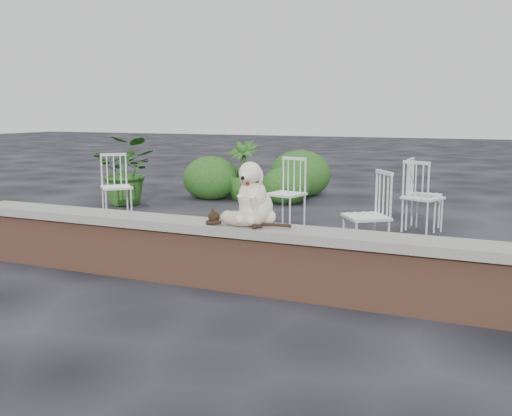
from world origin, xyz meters
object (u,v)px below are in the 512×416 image
at_px(dog, 256,192).
at_px(chair_b, 286,193).
at_px(cat, 241,218).
at_px(potted_plant_a, 127,170).
at_px(chair_a, 116,186).
at_px(chair_e, 424,194).
at_px(potted_plant_b, 242,170).
at_px(chair_d, 366,215).
at_px(chair_c, 423,196).

bearing_deg(dog, chair_b, 105.42).
distance_m(dog, cat, 0.27).
xyz_separation_m(cat, potted_plant_a, (-3.69, 3.50, -0.08)).
relative_size(dog, chair_a, 0.60).
height_order(chair_a, chair_b, same).
height_order(dog, chair_b, dog).
bearing_deg(chair_b, chair_e, 32.00).
relative_size(chair_b, potted_plant_b, 0.90).
bearing_deg(chair_d, cat, -61.55).
xyz_separation_m(chair_b, potted_plant_a, (-3.10, 0.71, 0.11)).
height_order(cat, chair_c, chair_c).
distance_m(dog, potted_plant_a, 5.05).
distance_m(chair_c, chair_d, 1.67).
xyz_separation_m(chair_d, potted_plant_b, (-2.90, 3.20, 0.05)).
distance_m(chair_c, chair_a, 4.35).
distance_m(chair_e, chair_a, 4.38).
height_order(dog, potted_plant_a, potted_plant_a).
bearing_deg(cat, chair_a, 143.06).
bearing_deg(chair_d, potted_plant_b, -173.12).
distance_m(dog, chair_d, 1.60).
distance_m(chair_a, potted_plant_a, 1.18).
height_order(dog, chair_a, dog).
height_order(cat, chair_e, chair_e).
xyz_separation_m(chair_e, potted_plant_b, (-3.28, 1.39, 0.05)).
relative_size(chair_c, chair_b, 1.00).
xyz_separation_m(chair_c, chair_b, (-1.74, -0.38, 0.00)).
bearing_deg(potted_plant_a, chair_c, -3.94).
height_order(cat, potted_plant_b, potted_plant_b).
bearing_deg(dog, potted_plant_b, 116.91).
xyz_separation_m(cat, potted_plant_b, (-2.14, 4.74, -0.13)).
bearing_deg(chair_e, chair_a, 105.50).
bearing_deg(potted_plant_b, chair_b, -51.61).
height_order(dog, cat, dog).
height_order(chair_e, chair_a, same).
xyz_separation_m(chair_c, chair_a, (-4.29, -0.71, 0.00)).
height_order(chair_e, potted_plant_b, potted_plant_b).
bearing_deg(cat, potted_plant_b, 115.39).
bearing_deg(chair_c, dog, 94.58).
bearing_deg(cat, chair_b, 103.11).
bearing_deg(dog, chair_c, 71.52).
xyz_separation_m(chair_e, potted_plant_a, (-4.83, 0.14, 0.11)).
xyz_separation_m(cat, chair_c, (1.15, 3.16, -0.19)).
height_order(cat, chair_a, chair_a).
xyz_separation_m(cat, chair_a, (-3.14, 2.46, -0.19)).
bearing_deg(potted_plant_b, dog, -64.15).
relative_size(cat, chair_c, 0.95).
height_order(chair_b, potted_plant_b, potted_plant_b).
bearing_deg(chair_e, chair_c, -173.41).
relative_size(chair_c, potted_plant_b, 0.90).
distance_m(chair_c, chair_b, 1.78).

